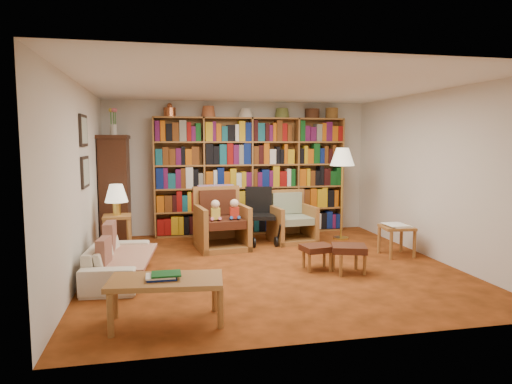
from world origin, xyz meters
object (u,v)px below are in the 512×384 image
object	(u,v)px
footstool_a	(317,250)
footstool_b	(349,250)
sofa	(118,261)
armchair_leather	(221,223)
floor_lamp	(342,161)
armchair_sage	(291,222)
side_table_lamp	(117,226)
wheelchair	(260,217)
side_table_papers	(397,231)
coffee_table	(166,284)

from	to	relation	value
footstool_a	footstool_b	size ratio (longest dim) A/B	0.84
sofa	armchair_leather	bearing A→B (deg)	-41.29
floor_lamp	footstool_a	size ratio (longest dim) A/B	3.61
armchair_sage	footstool_a	distance (m)	1.87
side_table_lamp	footstool_b	size ratio (longest dim) A/B	1.20
wheelchair	floor_lamp	xyz separation A→B (m)	(1.49, -0.04, 0.98)
sofa	wheelchair	bearing A→B (deg)	-48.05
side_table_papers	armchair_leather	bearing A→B (deg)	156.28
sofa	armchair_sage	bearing A→B (deg)	-53.67
armchair_leather	armchair_sage	bearing A→B (deg)	11.03
footstool_b	side_table_papers	bearing A→B (deg)	33.26
sofa	armchair_sage	xyz separation A→B (m)	(2.80, 1.71, 0.10)
armchair_leather	side_table_papers	xyz separation A→B (m)	(2.57, -1.13, -0.02)
wheelchair	armchair_leather	bearing A→B (deg)	-162.21
side_table_lamp	coffee_table	distance (m)	2.84
armchair_sage	footstool_b	size ratio (longest dim) A/B	1.65
sofa	side_table_lamp	xyz separation A→B (m)	(-0.10, 1.15, 0.24)
armchair_leather	armchair_sage	xyz separation A→B (m)	(1.28, 0.25, -0.07)
wheelchair	floor_lamp	world-z (taller)	floor_lamp
side_table_papers	coffee_table	world-z (taller)	coffee_table
armchair_sage	footstool_a	xyz separation A→B (m)	(-0.17, -1.86, -0.06)
armchair_sage	floor_lamp	bearing A→B (deg)	-3.43
side_table_lamp	floor_lamp	world-z (taller)	floor_lamp
armchair_sage	side_table_papers	bearing A→B (deg)	-46.84
floor_lamp	coffee_table	distance (m)	4.65
side_table_lamp	armchair_sage	size ratio (longest dim) A/B	0.73
sofa	armchair_leather	world-z (taller)	armchair_leather
side_table_papers	footstool_a	world-z (taller)	side_table_papers
armchair_sage	footstool_b	bearing A→B (deg)	-84.62
armchair_leather	side_table_papers	bearing A→B (deg)	-23.72
footstool_a	wheelchair	bearing A→B (deg)	102.02
footstool_b	floor_lamp	bearing A→B (deg)	70.28
floor_lamp	side_table_papers	world-z (taller)	floor_lamp
sofa	floor_lamp	bearing A→B (deg)	-61.14
sofa	footstool_a	size ratio (longest dim) A/B	3.53
side_table_lamp	armchair_leather	distance (m)	1.66
coffee_table	footstool_a	bearing A→B (deg)	35.28
floor_lamp	side_table_papers	xyz separation A→B (m)	(0.36, -1.32, -1.03)
wheelchair	coffee_table	bearing A→B (deg)	-116.79
floor_lamp	footstool_a	world-z (taller)	floor_lamp
wheelchair	footstool_b	xyz separation A→B (m)	(0.76, -2.08, -0.13)
sofa	side_table_papers	bearing A→B (deg)	-80.41
armchair_sage	side_table_papers	size ratio (longest dim) A/B	1.72
footstool_a	coffee_table	xyz separation A→B (m)	(-2.05, -1.45, 0.11)
sofa	footstool_b	xyz separation A→B (m)	(3.00, -0.39, 0.07)
armchair_leather	wheelchair	xyz separation A→B (m)	(0.72, 0.23, 0.03)
armchair_leather	floor_lamp	world-z (taller)	floor_lamp
side_table_papers	footstool_b	xyz separation A→B (m)	(-1.09, -0.72, -0.08)
armchair_leather	sofa	bearing A→B (deg)	-136.25
armchair_sage	coffee_table	bearing A→B (deg)	-123.85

